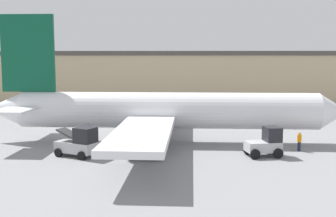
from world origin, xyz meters
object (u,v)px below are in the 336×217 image
(airplane, at_px, (157,110))
(ground_crew_worker, at_px, (299,141))
(baggage_tug, at_px, (266,143))
(belt_loader_truck, at_px, (79,143))

(airplane, bearing_deg, ground_crew_worker, -12.95)
(ground_crew_worker, xyz_separation_m, baggage_tug, (-3.32, -2.03, 0.20))
(baggage_tug, bearing_deg, ground_crew_worker, 20.67)
(ground_crew_worker, relative_size, belt_loader_truck, 0.45)
(belt_loader_truck, bearing_deg, airplane, 69.66)
(airplane, height_order, baggage_tug, airplane)
(airplane, distance_m, baggage_tug, 10.97)
(airplane, distance_m, ground_crew_worker, 13.32)
(airplane, relative_size, ground_crew_worker, 20.38)
(airplane, xyz_separation_m, belt_loader_truck, (-6.11, -5.96, -1.97))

